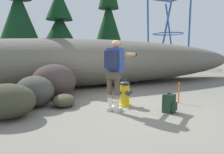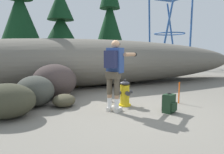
{
  "view_description": "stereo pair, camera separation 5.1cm",
  "coord_description": "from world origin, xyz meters",
  "px_view_note": "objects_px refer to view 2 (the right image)",
  "views": [
    {
      "loc": [
        -2.18,
        -4.32,
        1.42
      ],
      "look_at": [
        -0.12,
        0.6,
        0.75
      ],
      "focal_mm": 31.62,
      "sensor_mm": 36.0,
      "label": 1
    },
    {
      "loc": [
        -2.14,
        -4.33,
        1.42
      ],
      "look_at": [
        -0.12,
        0.6,
        0.75
      ],
      "focal_mm": 31.62,
      "sensor_mm": 36.0,
      "label": 2
    }
  ],
  "objects_px": {
    "boulder_large": "(7,101)",
    "boulder_outlier": "(64,100)",
    "spare_backpack": "(169,104)",
    "boulder_mid": "(55,81)",
    "fire_hydrant": "(125,94)",
    "utility_worker": "(115,67)",
    "survey_stake": "(179,93)",
    "boulder_small": "(35,91)"
  },
  "relations": [
    {
      "from": "spare_backpack",
      "to": "boulder_mid",
      "type": "distance_m",
      "value": 3.48
    },
    {
      "from": "utility_worker",
      "to": "boulder_mid",
      "type": "relative_size",
      "value": 1.25
    },
    {
      "from": "boulder_large",
      "to": "boulder_mid",
      "type": "bearing_deg",
      "value": 52.84
    },
    {
      "from": "fire_hydrant",
      "to": "spare_backpack",
      "type": "distance_m",
      "value": 1.18
    },
    {
      "from": "utility_worker",
      "to": "boulder_large",
      "type": "bearing_deg",
      "value": 133.59
    },
    {
      "from": "utility_worker",
      "to": "fire_hydrant",
      "type": "bearing_deg",
      "value": -0.37
    },
    {
      "from": "survey_stake",
      "to": "boulder_outlier",
      "type": "bearing_deg",
      "value": 163.97
    },
    {
      "from": "spare_backpack",
      "to": "boulder_large",
      "type": "relative_size",
      "value": 0.39
    },
    {
      "from": "boulder_large",
      "to": "boulder_outlier",
      "type": "relative_size",
      "value": 1.94
    },
    {
      "from": "fire_hydrant",
      "to": "boulder_mid",
      "type": "distance_m",
      "value": 2.31
    },
    {
      "from": "spare_backpack",
      "to": "boulder_small",
      "type": "height_order",
      "value": "boulder_small"
    },
    {
      "from": "fire_hydrant",
      "to": "boulder_outlier",
      "type": "xyz_separation_m",
      "value": [
        -1.52,
        0.52,
        -0.16
      ]
    },
    {
      "from": "boulder_outlier",
      "to": "survey_stake",
      "type": "height_order",
      "value": "survey_stake"
    },
    {
      "from": "utility_worker",
      "to": "boulder_small",
      "type": "bearing_deg",
      "value": 108.72
    },
    {
      "from": "fire_hydrant",
      "to": "utility_worker",
      "type": "xyz_separation_m",
      "value": [
        -0.43,
        -0.32,
        0.76
      ]
    },
    {
      "from": "spare_backpack",
      "to": "boulder_mid",
      "type": "relative_size",
      "value": 0.35
    },
    {
      "from": "utility_worker",
      "to": "spare_backpack",
      "type": "relative_size",
      "value": 3.63
    },
    {
      "from": "boulder_large",
      "to": "boulder_outlier",
      "type": "height_order",
      "value": "boulder_large"
    },
    {
      "from": "spare_backpack",
      "to": "boulder_mid",
      "type": "bearing_deg",
      "value": -162.45
    },
    {
      "from": "utility_worker",
      "to": "spare_backpack",
      "type": "distance_m",
      "value": 1.55
    },
    {
      "from": "boulder_mid",
      "to": "boulder_outlier",
      "type": "distance_m",
      "value": 1.16
    },
    {
      "from": "boulder_large",
      "to": "survey_stake",
      "type": "xyz_separation_m",
      "value": [
        4.31,
        -0.42,
        -0.08
      ]
    },
    {
      "from": "boulder_large",
      "to": "survey_stake",
      "type": "bearing_deg",
      "value": -5.59
    },
    {
      "from": "boulder_large",
      "to": "utility_worker",
      "type": "bearing_deg",
      "value": -9.36
    },
    {
      "from": "utility_worker",
      "to": "boulder_mid",
      "type": "distance_m",
      "value": 2.35
    },
    {
      "from": "fire_hydrant",
      "to": "boulder_large",
      "type": "bearing_deg",
      "value": 178.48
    },
    {
      "from": "boulder_outlier",
      "to": "boulder_mid",
      "type": "bearing_deg",
      "value": 95.71
    },
    {
      "from": "fire_hydrant",
      "to": "spare_backpack",
      "type": "xyz_separation_m",
      "value": [
        0.71,
        -0.94,
        -0.11
      ]
    },
    {
      "from": "fire_hydrant",
      "to": "boulder_large",
      "type": "xyz_separation_m",
      "value": [
        -2.8,
        0.07,
        0.06
      ]
    },
    {
      "from": "utility_worker",
      "to": "boulder_outlier",
      "type": "distance_m",
      "value": 1.65
    },
    {
      "from": "fire_hydrant",
      "to": "boulder_outlier",
      "type": "relative_size",
      "value": 1.13
    },
    {
      "from": "fire_hydrant",
      "to": "utility_worker",
      "type": "distance_m",
      "value": 0.92
    },
    {
      "from": "boulder_mid",
      "to": "boulder_small",
      "type": "xyz_separation_m",
      "value": [
        -0.58,
        -0.72,
        -0.13
      ]
    },
    {
      "from": "boulder_large",
      "to": "boulder_small",
      "type": "xyz_separation_m",
      "value": [
        0.59,
        0.82,
        0.03
      ]
    },
    {
      "from": "boulder_small",
      "to": "survey_stake",
      "type": "xyz_separation_m",
      "value": [
        3.72,
        -1.24,
        -0.1
      ]
    },
    {
      "from": "spare_backpack",
      "to": "boulder_large",
      "type": "distance_m",
      "value": 3.66
    },
    {
      "from": "utility_worker",
      "to": "boulder_mid",
      "type": "height_order",
      "value": "utility_worker"
    },
    {
      "from": "fire_hydrant",
      "to": "survey_stake",
      "type": "distance_m",
      "value": 1.55
    },
    {
      "from": "fire_hydrant",
      "to": "boulder_large",
      "type": "relative_size",
      "value": 0.58
    },
    {
      "from": "spare_backpack",
      "to": "boulder_large",
      "type": "bearing_deg",
      "value": -130.93
    },
    {
      "from": "boulder_large",
      "to": "boulder_small",
      "type": "height_order",
      "value": "boulder_small"
    },
    {
      "from": "utility_worker",
      "to": "boulder_large",
      "type": "relative_size",
      "value": 1.41
    }
  ]
}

